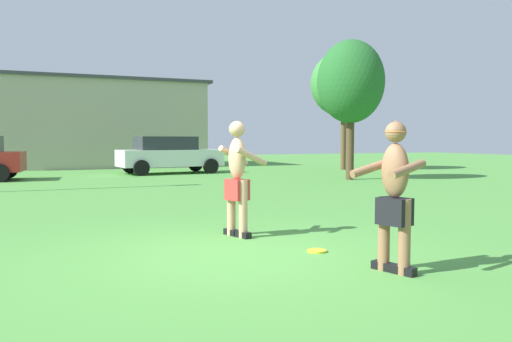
{
  "coord_description": "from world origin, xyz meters",
  "views": [
    {
      "loc": [
        -2.17,
        -5.8,
        1.43
      ],
      "look_at": [
        0.91,
        1.42,
        0.95
      ],
      "focal_mm": 35.53,
      "sensor_mm": 36.0,
      "label": 1
    }
  ],
  "objects_px": {
    "frisbee": "(317,251)",
    "tree_right_field": "(351,82)",
    "tree_left_field": "(344,84)",
    "car_white_mid_lot": "(169,154)",
    "player_in_red": "(237,176)",
    "player_with_cap": "(394,191)"
  },
  "relations": [
    {
      "from": "car_white_mid_lot",
      "to": "tree_left_field",
      "type": "bearing_deg",
      "value": -3.67
    },
    {
      "from": "tree_right_field",
      "to": "frisbee",
      "type": "bearing_deg",
      "value": -125.58
    },
    {
      "from": "frisbee",
      "to": "tree_left_field",
      "type": "height_order",
      "value": "tree_left_field"
    },
    {
      "from": "player_with_cap",
      "to": "car_white_mid_lot",
      "type": "height_order",
      "value": "player_with_cap"
    },
    {
      "from": "frisbee",
      "to": "tree_right_field",
      "type": "xyz_separation_m",
      "value": [
        7.06,
        9.87,
        3.48
      ]
    },
    {
      "from": "tree_right_field",
      "to": "player_in_red",
      "type": "bearing_deg",
      "value": -131.9
    },
    {
      "from": "frisbee",
      "to": "tree_left_field",
      "type": "relative_size",
      "value": 0.04
    },
    {
      "from": "tree_left_field",
      "to": "player_with_cap",
      "type": "bearing_deg",
      "value": -121.31
    },
    {
      "from": "frisbee",
      "to": "tree_right_field",
      "type": "relative_size",
      "value": 0.05
    },
    {
      "from": "car_white_mid_lot",
      "to": "tree_right_field",
      "type": "bearing_deg",
      "value": -48.58
    },
    {
      "from": "player_with_cap",
      "to": "player_in_red",
      "type": "bearing_deg",
      "value": 107.42
    },
    {
      "from": "player_with_cap",
      "to": "player_in_red",
      "type": "height_order",
      "value": "player_in_red"
    },
    {
      "from": "player_in_red",
      "to": "tree_right_field",
      "type": "height_order",
      "value": "tree_right_field"
    },
    {
      "from": "player_with_cap",
      "to": "player_in_red",
      "type": "xyz_separation_m",
      "value": [
        -0.81,
        2.58,
        0.01
      ]
    },
    {
      "from": "frisbee",
      "to": "player_with_cap",
      "type": "bearing_deg",
      "value": -78.32
    },
    {
      "from": "player_in_red",
      "to": "tree_left_field",
      "type": "distance_m",
      "value": 17.89
    },
    {
      "from": "tree_left_field",
      "to": "tree_right_field",
      "type": "distance_m",
      "value": 6.29
    },
    {
      "from": "player_in_red",
      "to": "frisbee",
      "type": "bearing_deg",
      "value": -67.82
    },
    {
      "from": "player_with_cap",
      "to": "frisbee",
      "type": "xyz_separation_m",
      "value": [
        -0.25,
        1.21,
        -0.88
      ]
    },
    {
      "from": "player_in_red",
      "to": "frisbee",
      "type": "distance_m",
      "value": 1.73
    },
    {
      "from": "player_with_cap",
      "to": "tree_left_field",
      "type": "relative_size",
      "value": 0.29
    },
    {
      "from": "player_in_red",
      "to": "car_white_mid_lot",
      "type": "relative_size",
      "value": 0.39
    }
  ]
}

